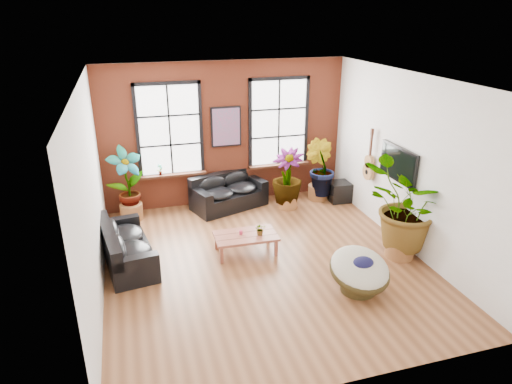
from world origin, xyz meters
TOP-DOWN VIEW (x-y plane):
  - room at (0.00, 0.15)m, footprint 6.04×6.54m
  - sofa_back at (-0.07, 2.85)m, footprint 1.98×1.41m
  - sofa_left at (-2.59, 0.73)m, footprint 1.10×2.06m
  - coffee_table at (-0.25, 0.48)m, footprint 1.26×0.74m
  - papasan_chair at (1.29, -1.38)m, footprint 1.18×1.19m
  - poster at (0.00, 3.18)m, footprint 0.74×0.06m
  - tv_wall_unit at (2.93, 0.60)m, footprint 0.13×1.86m
  - media_box at (2.79, 2.40)m, footprint 0.63×0.54m
  - pot_back_left at (-2.40, 2.77)m, footprint 0.61×0.61m
  - pot_back_right at (2.28, 2.69)m, footprint 0.64×0.64m
  - pot_right_wall at (2.65, -0.52)m, footprint 0.74×0.74m
  - pot_mid at (1.33, 2.36)m, footprint 0.53×0.53m
  - floor_plant_back_left at (-2.43, 2.81)m, footprint 1.00×0.88m
  - floor_plant_back_right at (2.28, 2.65)m, footprint 0.93×0.99m
  - floor_plant_right_wall at (2.69, -0.52)m, footprint 2.05×1.94m
  - floor_plant_mid at (1.32, 2.40)m, footprint 1.06×1.06m
  - table_plant at (0.03, 0.41)m, footprint 0.24×0.21m
  - sill_plant_left at (-1.65, 3.13)m, footprint 0.17×0.17m
  - sill_plant_right at (1.70, 3.13)m, footprint 0.19×0.19m

SIDE VIEW (x-z plane):
  - pot_mid at x=1.33m, z-range 0.00..0.35m
  - pot_back_right at x=2.28m, z-range 0.00..0.37m
  - pot_back_left at x=-2.40m, z-range 0.00..0.38m
  - pot_right_wall at x=2.65m, z-range 0.00..0.41m
  - media_box at x=2.79m, z-range 0.00..0.50m
  - sofa_left at x=-2.59m, z-range -0.04..0.74m
  - coffee_table at x=-0.25m, z-range 0.11..0.59m
  - sofa_back at x=-0.07m, z-range -0.04..0.79m
  - papasan_chair at x=1.29m, z-range 0.01..0.80m
  - table_plant at x=0.03m, z-range 0.40..0.64m
  - floor_plant_mid at x=1.32m, z-range 0.14..1.48m
  - floor_plant_back_right at x=2.28m, z-range 0.15..1.56m
  - floor_plant_back_left at x=-2.43m, z-range 0.15..1.74m
  - sill_plant_left at x=-1.65m, z-range 0.90..1.17m
  - sill_plant_right at x=1.70m, z-range 0.90..1.17m
  - floor_plant_right_wall at x=2.69m, z-range 0.16..1.95m
  - tv_wall_unit at x=2.93m, z-range 0.94..2.14m
  - room at x=0.00m, z-range -0.02..3.52m
  - poster at x=0.00m, z-range 1.46..2.44m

